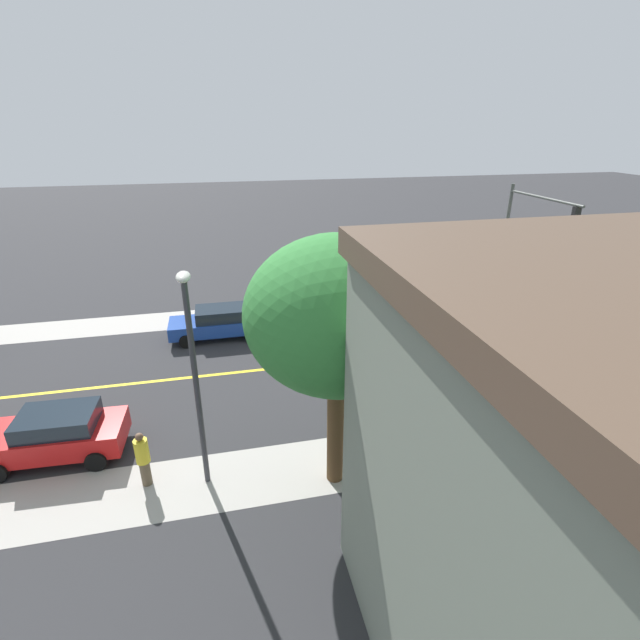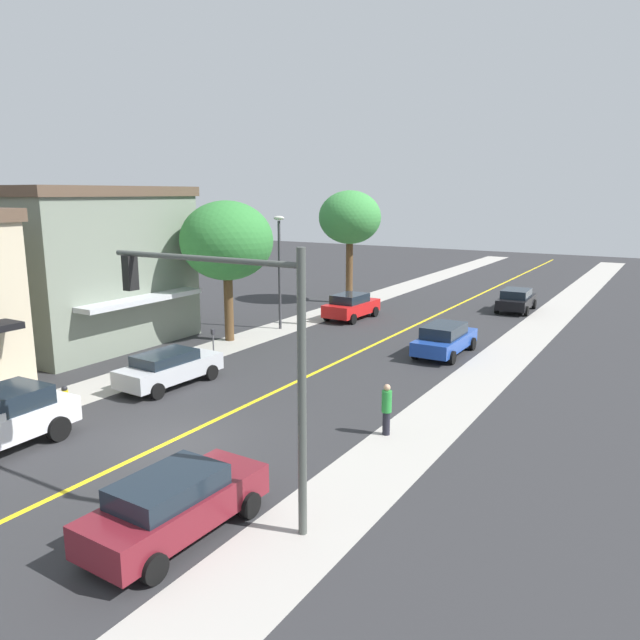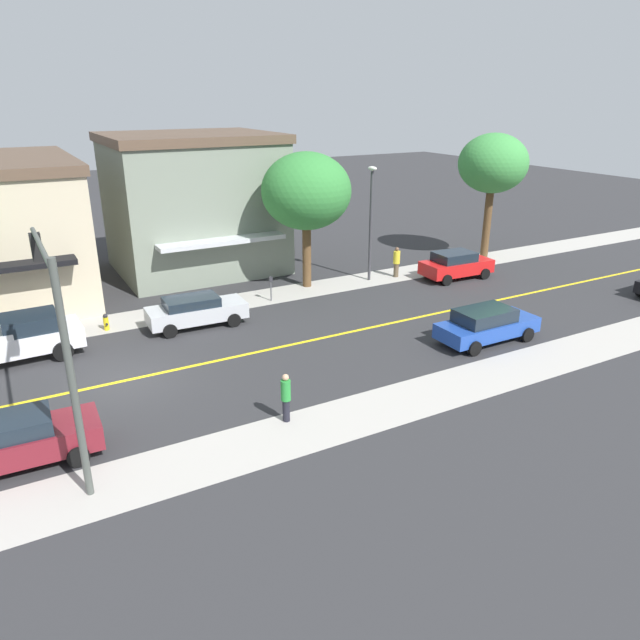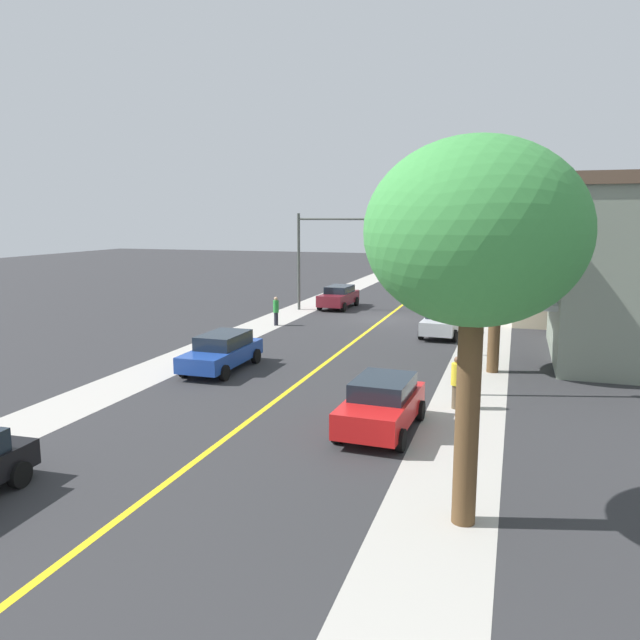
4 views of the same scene
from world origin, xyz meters
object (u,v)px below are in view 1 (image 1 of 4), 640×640
street_tree_left_far (337,315)px  red_sedan_left_curb (55,434)px  silver_sedan_left_curb (503,379)px  pedestrian_yellow_shirt (143,458)px  fire_hydrant (615,397)px  traffic_light_mast (526,227)px  blue_sedan_right_curb (219,322)px  maroon_sedan_right_curb (546,292)px  pedestrian_green_shirt (407,292)px  street_lamp (194,362)px  parking_meter (408,416)px

street_tree_left_far → red_sedan_left_curb: street_tree_left_far is taller
red_sedan_left_curb → silver_sedan_left_curb: 15.79m
pedestrian_yellow_shirt → street_tree_left_far: bearing=135.0°
fire_hydrant → traffic_light_mast: traffic_light_mast is taller
red_sedan_left_curb → traffic_light_mast: bearing=-155.7°
blue_sedan_right_curb → maroon_sedan_right_curb: (0.25, -18.61, 0.02)m
red_sedan_left_curb → pedestrian_green_shirt: size_ratio=2.49×
maroon_sedan_right_curb → pedestrian_green_shirt: bearing=-9.4°
fire_hydrant → street_lamp: bearing=92.7°
traffic_light_mast → pedestrian_green_shirt: 7.37m
street_lamp → silver_sedan_left_curb: (2.23, -11.17, -3.24)m
street_tree_left_far → blue_sedan_right_curb: size_ratio=1.59×
fire_hydrant → street_lamp: street_lamp is taller
parking_meter → street_tree_left_far: bearing=115.0°
maroon_sedan_right_curb → red_sedan_left_curb: bearing=20.8°
red_sedan_left_curb → blue_sedan_right_curb: (8.00, -5.27, -0.03)m
pedestrian_green_shirt → blue_sedan_right_curb: bearing=-33.8°
fire_hydrant → red_sedan_left_curb: (1.51, 19.58, 0.44)m
traffic_light_mast → street_lamp: size_ratio=1.02×
parking_meter → traffic_light_mast: size_ratio=0.20×
red_sedan_left_curb → blue_sedan_right_curb: 9.58m
street_lamp → maroon_sedan_right_curb: street_lamp is taller
blue_sedan_right_curb → red_sedan_left_curb: bearing=56.6°
street_lamp → pedestrian_yellow_shirt: street_lamp is taller
parking_meter → street_lamp: 7.32m
fire_hydrant → traffic_light_mast: bearing=-14.5°
pedestrian_green_shirt → street_tree_left_far: bearing=15.8°
fire_hydrant → pedestrian_yellow_shirt: size_ratio=0.44×
blue_sedan_right_curb → pedestrian_yellow_shirt: 10.23m
parking_meter → pedestrian_yellow_shirt: size_ratio=0.73×
street_tree_left_far → parking_meter: street_tree_left_far is taller
parking_meter → pedestrian_green_shirt: (11.42, -4.70, 0.05)m
street_lamp → maroon_sedan_right_curb: 22.15m
pedestrian_green_shirt → red_sedan_left_curb: bearing=-11.8°
maroon_sedan_right_curb → street_tree_left_far: bearing=37.5°
street_lamp → silver_sedan_left_curb: bearing=-78.7°
street_tree_left_far → blue_sedan_right_curb: bearing=15.8°
parking_meter → red_sedan_left_curb: red_sedan_left_curb is taller
street_lamp → pedestrian_green_shirt: street_lamp is taller
red_sedan_left_curb → maroon_sedan_right_curb: red_sedan_left_curb is taller
street_lamp → red_sedan_left_curb: bearing=64.5°
red_sedan_left_curb → maroon_sedan_right_curb: size_ratio=0.92×
parking_meter → pedestrian_yellow_shirt: pedestrian_yellow_shirt is taller
traffic_light_mast → street_lamp: bearing=-57.8°
parking_meter → blue_sedan_right_curb: 11.28m
fire_hydrant → red_sedan_left_curb: 19.64m
traffic_light_mast → red_sedan_left_curb: traffic_light_mast is taller
street_tree_left_far → pedestrian_green_shirt: bearing=-30.6°
street_tree_left_far → street_lamp: (0.71, 3.74, -1.29)m
traffic_light_mast → parking_meter: bearing=-46.5°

